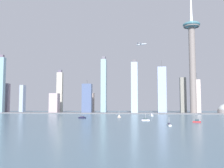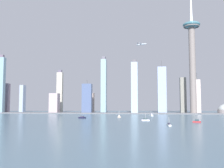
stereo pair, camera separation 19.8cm
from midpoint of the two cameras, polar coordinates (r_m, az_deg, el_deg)
name	(u,v)px [view 1 (the left image)]	position (r m, az deg, el deg)	size (l,w,h in m)	color
waterfront_pier	(95,113)	(706.93, -3.78, -6.54)	(826.17, 46.78, 2.61)	slate
observation_tower	(192,49)	(723.86, 17.54, 7.46)	(46.10, 46.10, 368.98)	slate
skyscraper_0	(104,86)	(762.01, -1.84, -0.34)	(15.45, 24.92, 169.68)	#87A8B2
skyscraper_1	(92,103)	(801.61, -4.60, -4.23)	(13.99, 20.17, 60.75)	tan
skyscraper_2	(1,85)	(801.37, -23.75, -0.14)	(21.74, 13.58, 169.65)	#7999A9
skyscraper_3	(87,99)	(717.07, -5.64, -3.28)	(27.00, 17.99, 93.85)	#4B5B84
skyscraper_4	(22,99)	(882.01, -19.48, -3.12)	(12.95, 20.70, 88.20)	#9CA9C2
skyscraper_5	(134,87)	(692.82, 5.06, -0.76)	(17.64, 16.59, 147.81)	#9BB2C6
skyscraper_7	(197,96)	(765.62, 18.60, -2.66)	(16.11, 18.03, 116.20)	#C1ADA9
skyscraper_8	(193,95)	(819.14, 17.83, -2.39)	(16.39, 17.21, 107.57)	gray
skyscraper_9	(60,92)	(806.88, -11.65, -1.77)	(17.35, 13.94, 132.88)	#BDB4A3
skyscraper_10	(7,98)	(829.13, -22.56, -2.95)	(13.30, 14.47, 88.43)	gray
skyscraper_11	(162,90)	(804.38, 11.14, -1.25)	(26.66, 22.46, 163.88)	#92A4CA
skyscraper_12	(54,103)	(743.89, -12.81, -4.25)	(24.97, 24.22, 56.79)	#A9959C
skyscraper_13	(183,95)	(769.25, 15.68, -2.45)	(16.99, 17.26, 103.84)	gray
boat_0	(145,120)	(406.72, 7.51, -7.96)	(13.14, 6.64, 10.47)	white
boat_1	(119,117)	(495.68, 1.61, -7.34)	(6.24, 5.03, 11.90)	beige
boat_2	(82,117)	(471.43, -6.72, -7.48)	(14.00, 7.83, 4.47)	black
boat_3	(151,115)	(570.78, 8.78, -6.92)	(8.76, 15.29, 10.74)	white
boat_4	(169,125)	(315.97, 12.69, -8.91)	(4.52, 11.90, 10.24)	white
boat_5	(197,121)	(383.31, 18.52, -7.96)	(11.60, 6.60, 4.47)	#B42A2E
airplane	(142,44)	(767.48, 6.66, 8.88)	(30.02, 31.50, 8.49)	silver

